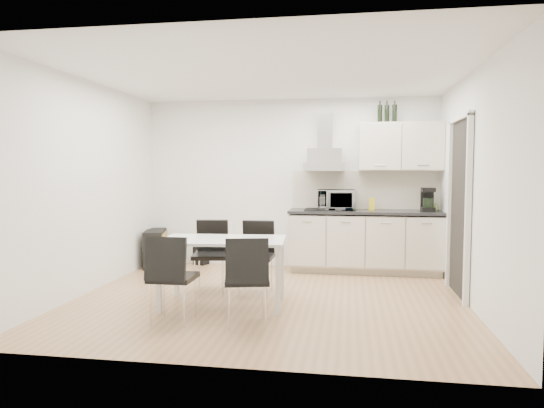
% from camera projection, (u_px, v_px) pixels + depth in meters
% --- Properties ---
extents(ground, '(4.50, 4.50, 0.00)m').
position_uv_depth(ground, '(269.00, 299.00, 5.67)').
color(ground, tan).
rests_on(ground, ground).
extents(wall_back, '(4.50, 0.10, 2.60)m').
position_uv_depth(wall_back, '(290.00, 184.00, 7.55)').
color(wall_back, white).
rests_on(wall_back, ground).
extents(wall_front, '(4.50, 0.10, 2.60)m').
position_uv_depth(wall_front, '(225.00, 198.00, 3.61)').
color(wall_front, white).
rests_on(wall_front, ground).
extents(wall_left, '(0.10, 4.00, 2.60)m').
position_uv_depth(wall_left, '(88.00, 187.00, 5.94)').
color(wall_left, white).
rests_on(wall_left, ground).
extents(wall_right, '(0.10, 4.00, 2.60)m').
position_uv_depth(wall_right, '(474.00, 190.00, 5.23)').
color(wall_right, white).
rests_on(wall_right, ground).
extents(ceiling, '(4.50, 4.50, 0.00)m').
position_uv_depth(ceiling, '(269.00, 74.00, 5.49)').
color(ceiling, white).
rests_on(ceiling, wall_back).
extents(doorway, '(0.08, 1.04, 2.10)m').
position_uv_depth(doorway, '(458.00, 209.00, 5.79)').
color(doorway, white).
rests_on(doorway, ground).
extents(kitchenette, '(2.22, 0.64, 2.52)m').
position_uv_depth(kitchenette, '(368.00, 216.00, 7.14)').
color(kitchenette, beige).
rests_on(kitchenette, ground).
extents(dining_table, '(1.42, 0.88, 0.75)m').
position_uv_depth(dining_table, '(223.00, 246.00, 5.37)').
color(dining_table, white).
rests_on(dining_table, ground).
extents(chair_far_left, '(0.51, 0.56, 0.88)m').
position_uv_depth(chair_far_left, '(211.00, 256.00, 6.00)').
color(chair_far_left, black).
rests_on(chair_far_left, ground).
extents(chair_far_right, '(0.44, 0.50, 0.88)m').
position_uv_depth(chair_far_right, '(256.00, 258.00, 5.93)').
color(chair_far_right, black).
rests_on(chair_far_right, ground).
extents(chair_near_left, '(0.44, 0.50, 0.88)m').
position_uv_depth(chair_near_left, '(173.00, 278.00, 4.79)').
color(chair_near_left, black).
rests_on(chair_near_left, ground).
extents(chair_near_right, '(0.54, 0.59, 0.88)m').
position_uv_depth(chair_near_right, '(247.00, 281.00, 4.69)').
color(chair_near_right, black).
rests_on(chair_near_right, ground).
extents(guitar_amp, '(0.46, 0.73, 0.57)m').
position_uv_depth(guitar_amp, '(155.00, 248.00, 7.61)').
color(guitar_amp, black).
rests_on(guitar_amp, ground).
extents(floor_speaker, '(0.24, 0.23, 0.33)m').
position_uv_depth(floor_speaker, '(201.00, 254.00, 7.76)').
color(floor_speaker, black).
rests_on(floor_speaker, ground).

